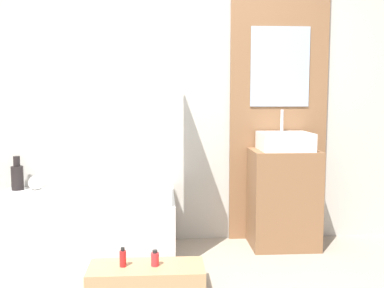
{
  "coord_description": "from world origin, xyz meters",
  "views": [
    {
      "loc": [
        -0.12,
        -2.27,
        1.26
      ],
      "look_at": [
        0.07,
        0.69,
        0.93
      ],
      "focal_mm": 42.0,
      "sensor_mm": 36.0,
      "label": 1
    }
  ],
  "objects": [
    {
      "name": "bathtub",
      "position": [
        -0.73,
        1.15,
        0.24
      ],
      "size": [
        1.37,
        0.77,
        0.48
      ],
      "color": "white",
      "rests_on": "ground_plane"
    },
    {
      "name": "glass_shower_screen",
      "position": [
        -0.07,
        1.07,
        1.05
      ],
      "size": [
        0.01,
        0.57,
        1.13
      ],
      "primitive_type": "cube",
      "color": "silver",
      "rests_on": "bathtub"
    },
    {
      "name": "wall_wood_accent",
      "position": [
        0.87,
        1.53,
        1.31
      ],
      "size": [
        0.84,
        0.04,
        2.6
      ],
      "color": "brown",
      "rests_on": "ground_plane"
    },
    {
      "name": "bottle_soap_primary",
      "position": [
        -0.38,
        0.54,
        0.21
      ],
      "size": [
        0.04,
        0.04,
        0.13
      ],
      "color": "red",
      "rests_on": "wooden_step_bench"
    },
    {
      "name": "vase_round_light",
      "position": [
        -1.17,
        1.42,
        0.54
      ],
      "size": [
        0.12,
        0.12,
        0.12
      ],
      "primitive_type": "sphere",
      "color": "silver",
      "rests_on": "bathtub"
    },
    {
      "name": "bottle_soap_secondary",
      "position": [
        -0.18,
        0.54,
        0.2
      ],
      "size": [
        0.05,
        0.05,
        0.1
      ],
      "color": "red",
      "rests_on": "wooden_step_bench"
    },
    {
      "name": "vase_tall_dark",
      "position": [
        -1.31,
        1.43,
        0.59
      ],
      "size": [
        0.1,
        0.1,
        0.28
      ],
      "color": "black",
      "rests_on": "bathtub"
    },
    {
      "name": "wooden_step_bench",
      "position": [
        -0.23,
        0.54,
        0.08
      ],
      "size": [
        0.75,
        0.31,
        0.16
      ],
      "primitive_type": "cube",
      "color": "#A87F56",
      "rests_on": "ground_plane"
    },
    {
      "name": "wall_tiled_back",
      "position": [
        0.0,
        1.58,
        1.3
      ],
      "size": [
        4.2,
        0.06,
        2.6
      ],
      "primitive_type": "cube",
      "color": "#B7B2A8",
      "rests_on": "ground_plane"
    },
    {
      "name": "vanity_cabinet",
      "position": [
        0.87,
        1.31,
        0.4
      ],
      "size": [
        0.54,
        0.4,
        0.81
      ],
      "primitive_type": "cube",
      "color": "brown",
      "rests_on": "ground_plane"
    },
    {
      "name": "sink",
      "position": [
        0.87,
        1.31,
        0.88
      ],
      "size": [
        0.41,
        0.37,
        0.33
      ],
      "color": "white",
      "rests_on": "vanity_cabinet"
    }
  ]
}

